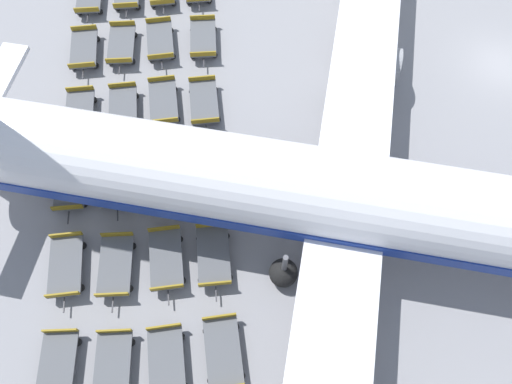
{
  "coord_description": "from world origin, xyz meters",
  "views": [
    {
      "loc": [
        22.18,
        -11.47,
        22.77
      ],
      "look_at": [
        11.56,
        -13.03,
        2.03
      ],
      "focal_mm": 35.0,
      "sensor_mm": 36.0,
      "label": 1
    }
  ],
  "objects_px": {
    "baggage_dolly_row_mid_b_col_b": "(160,41)",
    "baggage_dolly_row_mid_b_col_e": "(166,259)",
    "baggage_dolly_row_near_col_e": "(66,266)",
    "baggage_dolly_row_mid_a_col_b": "(122,45)",
    "airplane": "(372,202)",
    "baggage_dolly_row_mid_a_col_e": "(116,266)",
    "baggage_dolly_row_mid_a_col_c": "(123,109)",
    "baggage_dolly_row_mid_b_col_f": "(167,363)",
    "baggage_dolly_row_far_col_e": "(214,255)",
    "baggage_dolly_row_mid_a_col_d": "(117,181)",
    "baggage_dolly_row_near_col_b": "(84,49)",
    "baggage_dolly_row_mid_b_col_c": "(163,102)",
    "baggage_dolly_row_far_col_f": "(223,352)",
    "baggage_dolly_row_mid_b_col_d": "(166,173)",
    "baggage_dolly_row_far_col_b": "(203,39)",
    "baggage_dolly_row_near_col_c": "(80,113)",
    "baggage_dolly_row_far_col_c": "(204,102)",
    "baggage_dolly_row_mid_a_col_f": "(113,367)",
    "baggage_dolly_row_near_col_d": "(71,184)",
    "baggage_dolly_row_near_col_f": "(57,367)",
    "baggage_dolly_row_far_col_d": "(211,172)"
  },
  "relations": [
    {
      "from": "baggage_dolly_row_mid_b_col_b",
      "to": "baggage_dolly_row_mid_b_col_e",
      "type": "xyz_separation_m",
      "value": [
        13.39,
        3.48,
        0.0
      ]
    },
    {
      "from": "baggage_dolly_row_near_col_e",
      "to": "baggage_dolly_row_mid_a_col_b",
      "type": "bearing_deg",
      "value": -175.38
    },
    {
      "from": "airplane",
      "to": "baggage_dolly_row_mid_a_col_e",
      "type": "bearing_deg",
      "value": -72.81
    },
    {
      "from": "baggage_dolly_row_mid_a_col_c",
      "to": "baggage_dolly_row_mid_b_col_f",
      "type": "height_order",
      "value": "same"
    },
    {
      "from": "baggage_dolly_row_mid_b_col_b",
      "to": "baggage_dolly_row_far_col_e",
      "type": "xyz_separation_m",
      "value": [
        12.88,
        5.66,
        0.0
      ]
    },
    {
      "from": "baggage_dolly_row_mid_b_col_e",
      "to": "baggage_dolly_row_mid_a_col_e",
      "type": "bearing_deg",
      "value": -73.95
    },
    {
      "from": "baggage_dolly_row_near_col_e",
      "to": "baggage_dolly_row_mid_a_col_e",
      "type": "height_order",
      "value": "same"
    },
    {
      "from": "airplane",
      "to": "baggage_dolly_row_mid_a_col_e",
      "type": "height_order",
      "value": "airplane"
    },
    {
      "from": "baggage_dolly_row_mid_a_col_e",
      "to": "baggage_dolly_row_mid_a_col_d",
      "type": "bearing_deg",
      "value": -165.05
    },
    {
      "from": "baggage_dolly_row_near_col_b",
      "to": "baggage_dolly_row_mid_b_col_c",
      "type": "relative_size",
      "value": 1.0
    },
    {
      "from": "baggage_dolly_row_mid_a_col_e",
      "to": "baggage_dolly_row_far_col_f",
      "type": "xyz_separation_m",
      "value": [
        3.11,
        5.66,
        0.0
      ]
    },
    {
      "from": "baggage_dolly_row_mid_a_col_e",
      "to": "baggage_dolly_row_mid_b_col_d",
      "type": "bearing_deg",
      "value": 167.15
    },
    {
      "from": "baggage_dolly_row_mid_a_col_b",
      "to": "baggage_dolly_row_far_col_b",
      "type": "height_order",
      "value": "same"
    },
    {
      "from": "baggage_dolly_row_near_col_c",
      "to": "baggage_dolly_row_mid_b_col_b",
      "type": "bearing_deg",
      "value": 151.62
    },
    {
      "from": "baggage_dolly_row_far_col_c",
      "to": "baggage_dolly_row_mid_a_col_e",
      "type": "bearing_deg",
      "value": -12.8
    },
    {
      "from": "baggage_dolly_row_near_col_b",
      "to": "baggage_dolly_row_mid_a_col_d",
      "type": "bearing_deg",
      "value": 27.51
    },
    {
      "from": "baggage_dolly_row_far_col_b",
      "to": "baggage_dolly_row_far_col_c",
      "type": "xyz_separation_m",
      "value": [
        4.64,
        0.96,
        0.0
      ]
    },
    {
      "from": "baggage_dolly_row_near_col_b",
      "to": "baggage_dolly_row_far_col_e",
      "type": "height_order",
      "value": "same"
    },
    {
      "from": "baggage_dolly_row_mid_b_col_c",
      "to": "baggage_dolly_row_mid_b_col_e",
      "type": "height_order",
      "value": "same"
    },
    {
      "from": "airplane",
      "to": "baggage_dolly_row_mid_b_col_e",
      "type": "distance_m",
      "value": 9.82
    },
    {
      "from": "baggage_dolly_row_mid_a_col_f",
      "to": "baggage_dolly_row_near_col_d",
      "type": "bearing_deg",
      "value": -151.32
    },
    {
      "from": "baggage_dolly_row_mid_b_col_e",
      "to": "baggage_dolly_row_far_col_f",
      "type": "xyz_separation_m",
      "value": [
        3.77,
        3.4,
        0.0
      ]
    },
    {
      "from": "baggage_dolly_row_mid_a_col_d",
      "to": "baggage_dolly_row_near_col_d",
      "type": "bearing_deg",
      "value": -77.4
    },
    {
      "from": "baggage_dolly_row_mid_b_col_d",
      "to": "baggage_dolly_row_far_col_c",
      "type": "bearing_deg",
      "value": 167.25
    },
    {
      "from": "baggage_dolly_row_far_col_b",
      "to": "baggage_dolly_row_near_col_f",
      "type": "bearing_deg",
      "value": -7.45
    },
    {
      "from": "baggage_dolly_row_near_col_b",
      "to": "baggage_dolly_row_near_col_f",
      "type": "xyz_separation_m",
      "value": [
        17.47,
        4.29,
        0.0
      ]
    },
    {
      "from": "baggage_dolly_row_mid_a_col_e",
      "to": "baggage_dolly_row_mid_b_col_c",
      "type": "height_order",
      "value": "same"
    },
    {
      "from": "baggage_dolly_row_mid_a_col_b",
      "to": "baggage_dolly_row_near_col_e",
      "type": "bearing_deg",
      "value": 4.62
    },
    {
      "from": "baggage_dolly_row_mid_a_col_c",
      "to": "baggage_dolly_row_mid_a_col_f",
      "type": "xyz_separation_m",
      "value": [
        13.26,
        3.18,
        0.0
      ]
    },
    {
      "from": "baggage_dolly_row_mid_a_col_e",
      "to": "baggage_dolly_row_far_col_c",
      "type": "relative_size",
      "value": 1.0
    },
    {
      "from": "baggage_dolly_row_mid_b_col_f",
      "to": "baggage_dolly_row_far_col_d",
      "type": "bearing_deg",
      "value": 179.26
    },
    {
      "from": "baggage_dolly_row_near_col_c",
      "to": "baggage_dolly_row_mid_b_col_e",
      "type": "distance_m",
      "value": 10.06
    },
    {
      "from": "baggage_dolly_row_mid_a_col_d",
      "to": "baggage_dolly_row_mid_a_col_f",
      "type": "height_order",
      "value": "same"
    },
    {
      "from": "baggage_dolly_row_near_col_f",
      "to": "baggage_dolly_row_mid_b_col_f",
      "type": "height_order",
      "value": "same"
    },
    {
      "from": "baggage_dolly_row_near_col_d",
      "to": "baggage_dolly_row_near_col_c",
      "type": "bearing_deg",
      "value": -167.93
    },
    {
      "from": "baggage_dolly_row_near_col_f",
      "to": "baggage_dolly_row_mid_a_col_b",
      "type": "bearing_deg",
      "value": -173.13
    },
    {
      "from": "baggage_dolly_row_mid_a_col_e",
      "to": "baggage_dolly_row_far_col_d",
      "type": "xyz_separation_m",
      "value": [
        -5.63,
        3.46,
        0.0
      ]
    },
    {
      "from": "baggage_dolly_row_mid_b_col_c",
      "to": "baggage_dolly_row_near_col_e",
      "type": "bearing_deg",
      "value": -13.17
    },
    {
      "from": "airplane",
      "to": "baggage_dolly_row_far_col_f",
      "type": "bearing_deg",
      "value": -39.94
    },
    {
      "from": "baggage_dolly_row_mid_a_col_d",
      "to": "baggage_dolly_row_mid_a_col_e",
      "type": "height_order",
      "value": "same"
    },
    {
      "from": "baggage_dolly_row_far_col_b",
      "to": "baggage_dolly_row_mid_a_col_f",
      "type": "bearing_deg",
      "value": -0.56
    },
    {
      "from": "baggage_dolly_row_near_col_c",
      "to": "baggage_dolly_row_far_col_b",
      "type": "relative_size",
      "value": 1.0
    },
    {
      "from": "baggage_dolly_row_mid_a_col_d",
      "to": "baggage_dolly_row_mid_b_col_f",
      "type": "xyz_separation_m",
      "value": [
        8.28,
        4.51,
        0.0
      ]
    },
    {
      "from": "baggage_dolly_row_mid_b_col_b",
      "to": "baggage_dolly_row_mid_b_col_e",
      "type": "height_order",
      "value": "same"
    },
    {
      "from": "baggage_dolly_row_mid_a_col_e",
      "to": "baggage_dolly_row_far_col_e",
      "type": "relative_size",
      "value": 1.0
    },
    {
      "from": "baggage_dolly_row_mid_b_col_d",
      "to": "baggage_dolly_row_mid_b_col_e",
      "type": "bearing_deg",
      "value": 13.42
    },
    {
      "from": "baggage_dolly_row_far_col_c",
      "to": "baggage_dolly_row_mid_a_col_b",
      "type": "bearing_deg",
      "value": -121.33
    },
    {
      "from": "baggage_dolly_row_near_col_c",
      "to": "baggage_dolly_row_near_col_e",
      "type": "height_order",
      "value": "same"
    },
    {
      "from": "baggage_dolly_row_near_col_b",
      "to": "baggage_dolly_row_far_col_b",
      "type": "relative_size",
      "value": 1.0
    },
    {
      "from": "baggage_dolly_row_mid_b_col_d",
      "to": "baggage_dolly_row_far_col_f",
      "type": "bearing_deg",
      "value": 28.35
    }
  ]
}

